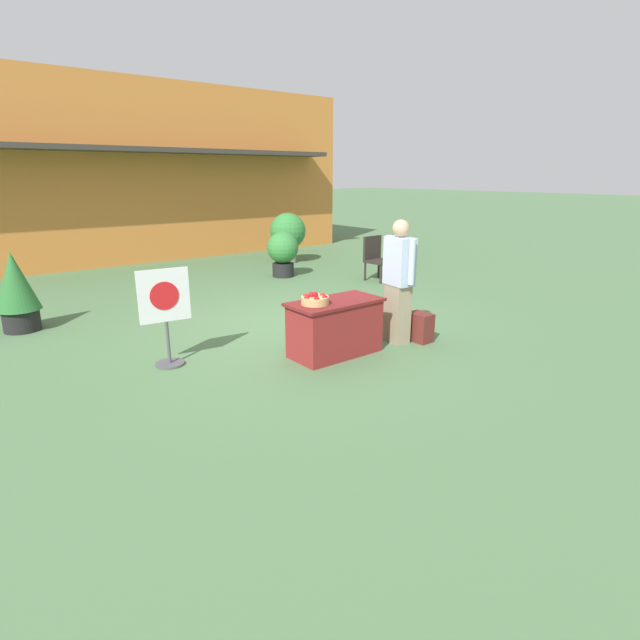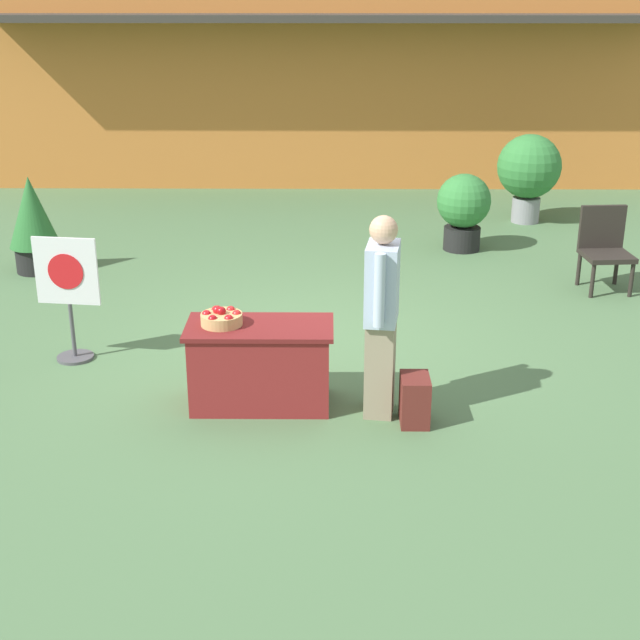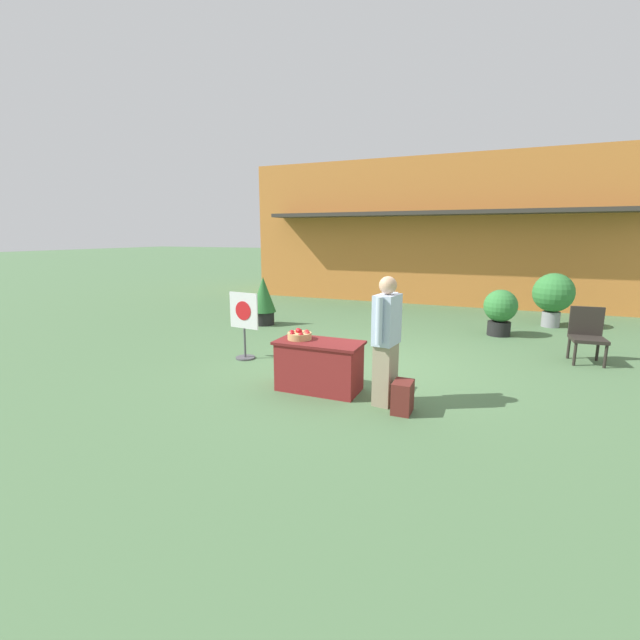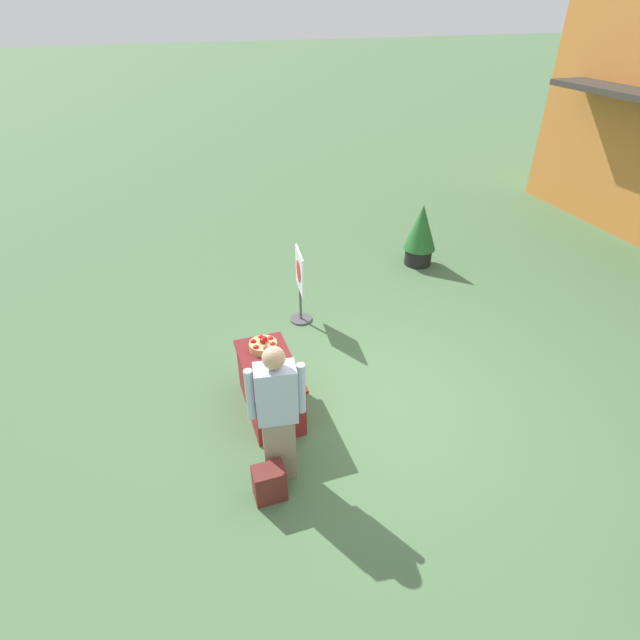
# 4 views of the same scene
# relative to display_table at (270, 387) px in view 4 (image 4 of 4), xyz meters

# --- Properties ---
(ground_plane) EXTENTS (120.00, 120.00, 0.00)m
(ground_plane) POSITION_rel_display_table_xyz_m (0.40, 1.33, -0.37)
(ground_plane) COLOR #4C7047
(display_table) EXTENTS (1.27, 0.64, 0.74)m
(display_table) POSITION_rel_display_table_xyz_m (0.00, 0.00, 0.00)
(display_table) COLOR maroon
(display_table) RESTS_ON ground_plane
(apple_basket) EXTENTS (0.36, 0.36, 0.16)m
(apple_basket) POSITION_rel_display_table_xyz_m (-0.32, 0.01, 0.43)
(apple_basket) COLOR tan
(apple_basket) RESTS_ON display_table
(person_visitor) EXTENTS (0.32, 0.60, 1.75)m
(person_visitor) POSITION_rel_display_table_xyz_m (1.03, -0.15, 0.52)
(person_visitor) COLOR gray
(person_visitor) RESTS_ON ground_plane
(backpack) EXTENTS (0.24, 0.34, 0.42)m
(backpack) POSITION_rel_display_table_xyz_m (1.32, -0.34, -0.16)
(backpack) COLOR maroon
(backpack) RESTS_ON ground_plane
(poster_board) EXTENTS (0.63, 0.36, 1.24)m
(poster_board) POSITION_rel_display_table_xyz_m (-1.92, 0.98, 0.31)
(poster_board) COLOR #4C4C51
(poster_board) RESTS_ON ground_plane
(potted_plant_near_right) EXTENTS (0.63, 0.63, 1.23)m
(potted_plant_near_right) POSITION_rel_display_table_xyz_m (-3.15, 3.81, 0.28)
(potted_plant_near_right) COLOR black
(potted_plant_near_right) RESTS_ON ground_plane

